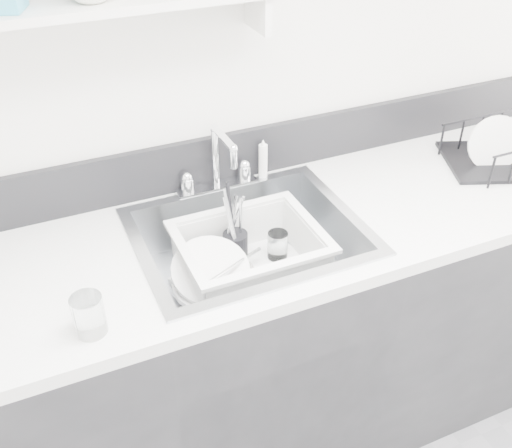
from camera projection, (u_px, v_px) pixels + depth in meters
name	position (u px, v px, depth m)	size (l,w,h in m)	color
counter_run	(250.00, 346.00, 1.96)	(3.20, 0.62, 0.92)	black
backsplash	(211.00, 160.00, 1.87)	(3.20, 0.02, 0.16)	black
sink	(249.00, 257.00, 1.75)	(0.64, 0.52, 0.20)	silver
faucet	(217.00, 174.00, 1.84)	(0.26, 0.18, 0.23)	silver
side_sprayer	(263.00, 159.00, 1.90)	(0.03, 0.03, 0.14)	silver
wall_shelf	(72.00, 12.00, 1.41)	(1.00, 0.16, 0.12)	silver
wash_tub	(250.00, 257.00, 1.74)	(0.41, 0.33, 0.16)	silver
plate_stack	(214.00, 277.00, 1.72)	(0.27, 0.27, 0.11)	white
utensil_cup	(235.00, 244.00, 1.81)	(0.08, 0.08, 0.25)	black
ladle	(222.00, 268.00, 1.74)	(0.28, 0.10, 0.08)	silver
tumbler_in_tub	(278.00, 245.00, 1.82)	(0.06, 0.06, 0.09)	white
tumbler_counter	(89.00, 315.00, 1.35)	(0.07, 0.07, 0.10)	white
dish_rack	(505.00, 146.00, 1.98)	(0.37, 0.28, 0.13)	black
bowl_small	(276.00, 278.00, 1.74)	(0.10, 0.10, 0.03)	white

